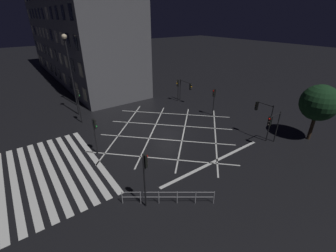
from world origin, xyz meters
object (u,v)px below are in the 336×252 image
traffic_light_ne_main (262,112)px  street_lamp_west (69,61)px  traffic_light_median_north (214,97)px  traffic_light_nw_main (186,87)px  traffic_light_median_south (95,129)px  traffic_light_sw_cross (79,99)px  traffic_light_ne_cross (273,123)px  street_tree_near (319,103)px  street_lamp_east (68,58)px  traffic_light_nw_cross (178,86)px  traffic_light_se_cross (145,170)px

traffic_light_ne_main → street_lamp_west: (-21.49, -13.00, 3.44)m
traffic_light_median_north → traffic_light_nw_main: bearing=-94.3°
traffic_light_median_south → traffic_light_sw_cross: bearing=83.4°
traffic_light_ne_cross → traffic_light_ne_main: traffic_light_ne_main is taller
traffic_light_median_north → traffic_light_median_south: size_ratio=0.99×
traffic_light_ne_cross → traffic_light_median_north: traffic_light_median_north is taller
street_tree_near → street_lamp_east: bearing=-139.8°
traffic_light_ne_main → street_lamp_west: bearing=31.2°
street_lamp_west → street_tree_near: 30.27m
traffic_light_median_south → traffic_light_nw_main: bearing=20.3°
traffic_light_sw_cross → traffic_light_median_south: size_ratio=1.18×
traffic_light_nw_cross → street_lamp_east: size_ratio=0.33×
traffic_light_se_cross → traffic_light_sw_cross: bearing=87.9°
traffic_light_median_south → street_lamp_west: bearing=81.7°
traffic_light_se_cross → street_tree_near: (2.10, 18.85, 1.08)m
traffic_light_sw_cross → street_lamp_east: street_lamp_east is taller
traffic_light_median_north → traffic_light_median_south: (0.01, -15.48, 0.02)m
traffic_light_ne_main → street_lamp_west: 25.35m
traffic_light_nw_main → traffic_light_ne_main: bearing=-3.6°
traffic_light_sw_cross → street_lamp_east: bearing=82.6°
traffic_light_ne_cross → traffic_light_sw_cross: size_ratio=0.80×
traffic_light_nw_main → street_lamp_east: bearing=-108.0°
traffic_light_nw_main → traffic_light_nw_cross: 1.39m
traffic_light_nw_cross → street_lamp_east: 15.18m
street_lamp_east → street_tree_near: size_ratio=1.69×
traffic_light_median_north → street_lamp_east: 18.36m
street_lamp_east → street_tree_near: (21.15, 17.88, -3.23)m
traffic_light_median_south → traffic_light_nw_cross: traffic_light_median_south is taller
traffic_light_nw_main → traffic_light_se_cross: size_ratio=0.77×
traffic_light_nw_main → traffic_light_median_south: 16.97m
traffic_light_nw_main → traffic_light_sw_cross: size_ratio=0.77×
traffic_light_nw_cross → traffic_light_sw_cross: bearing=-3.1°
traffic_light_median_north → street_lamp_west: 20.00m
traffic_light_nw_main → traffic_light_ne_cross: bearing=-5.2°
traffic_light_ne_cross → traffic_light_median_south: (-8.68, -14.58, 0.10)m
traffic_light_median_south → street_lamp_west: street_lamp_west is taller
traffic_light_ne_cross → traffic_light_ne_main: size_ratio=0.85×
traffic_light_nw_cross → street_lamp_east: street_lamp_east is taller
traffic_light_se_cross → street_lamp_east: 19.56m
traffic_light_nw_main → traffic_light_nw_cross: (-1.18, -0.73, -0.02)m
traffic_light_ne_cross → traffic_light_nw_main: size_ratio=1.05×
traffic_light_nw_cross → traffic_light_ne_cross: bearing=87.8°
traffic_light_median_north → traffic_light_nw_cross: traffic_light_median_north is taller
traffic_light_se_cross → traffic_light_median_south: 8.44m
traffic_light_ne_cross → street_lamp_west: bearing=-61.6°
traffic_light_nw_main → traffic_light_sw_cross: (-1.96, -15.00, 0.63)m
traffic_light_nw_cross → street_lamp_west: size_ratio=0.34×
traffic_light_median_south → street_tree_near: 21.91m
traffic_light_se_cross → traffic_light_median_north: (-8.43, 15.16, -0.44)m
traffic_light_sw_cross → traffic_light_median_north: (7.84, 14.56, -0.46)m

